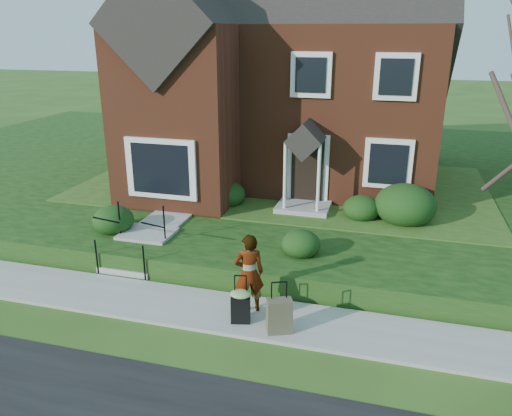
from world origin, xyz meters
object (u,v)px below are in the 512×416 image
(woman, at_px, (249,273))
(suitcase_black, at_px, (241,305))
(suitcase_olive, at_px, (279,316))
(front_steps, at_px, (140,246))

(woman, distance_m, suitcase_black, 0.70)
(woman, distance_m, suitcase_olive, 1.16)
(front_steps, relative_size, suitcase_black, 1.92)
(suitcase_black, bearing_deg, front_steps, 134.60)
(front_steps, height_order, woman, woman)
(front_steps, xyz_separation_m, woman, (3.49, -1.66, 0.49))
(suitcase_black, distance_m, suitcase_olive, 0.87)
(woman, bearing_deg, suitcase_olive, 117.34)
(suitcase_black, bearing_deg, woman, 72.46)
(front_steps, height_order, suitcase_black, front_steps)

